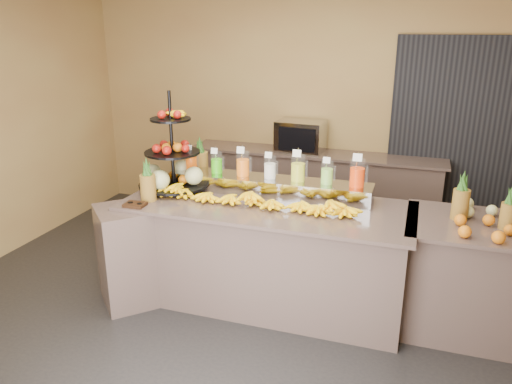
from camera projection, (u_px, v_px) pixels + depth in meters
The scene contains 20 objects.
ground at pixel (256, 316), 4.33m from camera, with size 6.00×6.00×0.00m, color black.
room_envelope at pixel (304, 88), 4.38m from camera, with size 6.04×5.02×2.82m.
buffet_counter at pixel (253, 253), 4.45m from camera, with size 2.75×1.25×0.93m.
right_counter at pixel (470, 277), 4.03m from camera, with size 1.08×0.88×0.93m.
back_ledge at pixel (313, 188), 6.20m from camera, with size 3.10×0.55×0.93m.
pitcher_tray at pixel (270, 186), 4.55m from camera, with size 1.85×0.30×0.15m, color gray.
juice_pitcher_orange_a at pixel (191, 161), 4.73m from camera, with size 0.11×0.12×0.27m.
juice_pitcher_green at pixel (217, 164), 4.65m from camera, with size 0.11×0.11×0.26m.
juice_pitcher_orange_b at pixel (243, 165), 4.57m from camera, with size 0.12×0.13×0.30m.
juice_pitcher_milk at pixel (270, 169), 4.50m from camera, with size 0.11×0.11×0.26m.
juice_pitcher_lemon at pixel (298, 170), 4.41m from camera, with size 0.13×0.13×0.31m.
juice_pitcher_lime at pixel (327, 174), 4.34m from camera, with size 0.11×0.11×0.26m.
juice_pitcher_orange_c at pixel (357, 175), 4.26m from camera, with size 0.13×0.14×0.32m.
banana_heap at pixel (252, 197), 4.30m from camera, with size 1.90×0.17×0.16m.
fruit_stand at pixel (177, 166), 4.61m from camera, with size 0.83×0.83×0.92m.
condiment_caddy at pixel (135, 205), 4.26m from camera, with size 0.18×0.13×0.03m, color black.
pineapple_left_a at pixel (148, 185), 4.36m from camera, with size 0.14×0.14×0.39m.
pineapple_left_b at pixel (200, 163), 4.92m from camera, with size 0.15×0.15×0.45m.
right_fruit_pile at pixel (481, 219), 3.78m from camera, with size 0.46×0.44×0.24m.
oven_warmer at pixel (301, 136), 6.05m from camera, with size 0.56×0.39×0.37m, color gray.
Camera 1 is at (1.20, -3.56, 2.41)m, focal length 35.00 mm.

